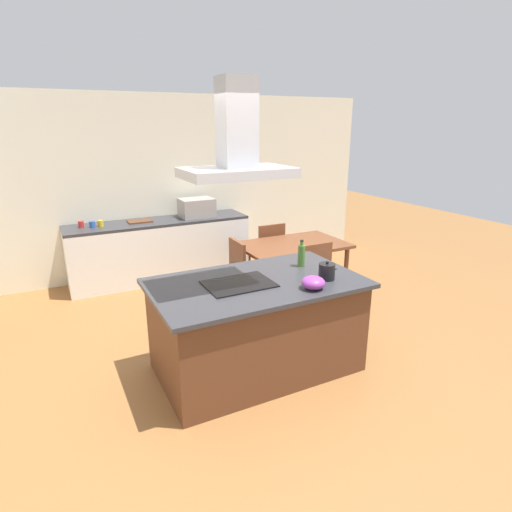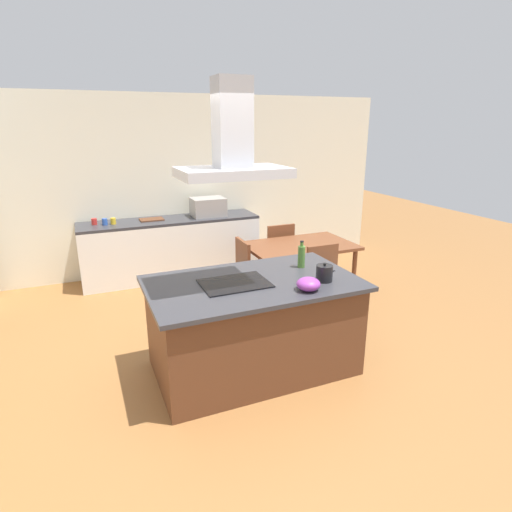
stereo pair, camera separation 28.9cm
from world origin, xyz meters
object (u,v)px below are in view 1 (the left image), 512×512
(countertop_microwave, at_px, (197,208))
(chair_facing_back_wall, at_px, (268,248))
(olive_oil_bottle, at_px, (301,255))
(cutting_board, at_px, (140,221))
(mixing_bowl, at_px, (313,283))
(range_hood, at_px, (237,146))
(cooktop, at_px, (239,284))
(coffee_mug_yellow, at_px, (101,223))
(dining_table, at_px, (292,250))
(chair_at_left_end, at_px, (230,271))
(chair_facing_island, at_px, (321,276))
(tea_kettle, at_px, (327,271))
(coffee_mug_blue, at_px, (92,224))
(coffee_mug_red, at_px, (81,224))

(countertop_microwave, distance_m, chair_facing_back_wall, 1.28)
(olive_oil_bottle, height_order, cutting_board, olive_oil_bottle)
(mixing_bowl, bearing_deg, chair_facing_back_wall, 69.87)
(range_hood, bearing_deg, cutting_board, 94.52)
(cooktop, distance_m, coffee_mug_yellow, 2.98)
(cooktop, height_order, dining_table, cooktop)
(countertop_microwave, bearing_deg, range_hood, -102.35)
(mixing_bowl, relative_size, range_hood, 0.23)
(chair_at_left_end, xyz_separation_m, chair_facing_island, (0.92, -0.67, 0.00))
(countertop_microwave, xyz_separation_m, range_hood, (-0.63, -2.88, 1.06))
(countertop_microwave, height_order, cutting_board, countertop_microwave)
(cooktop, bearing_deg, chair_facing_back_wall, 55.06)
(cooktop, bearing_deg, chair_facing_island, 26.26)
(mixing_bowl, height_order, chair_at_left_end, mixing_bowl)
(tea_kettle, distance_m, coffee_mug_yellow, 3.49)
(coffee_mug_yellow, bearing_deg, chair_facing_island, -44.68)
(cooktop, xyz_separation_m, coffee_mug_blue, (-0.89, 2.87, 0.04))
(countertop_microwave, bearing_deg, coffee_mug_red, 177.89)
(tea_kettle, relative_size, dining_table, 0.14)
(cooktop, relative_size, chair_facing_back_wall, 0.67)
(dining_table, height_order, chair_facing_back_wall, chair_facing_back_wall)
(cutting_board, bearing_deg, tea_kettle, -72.35)
(cooktop, height_order, countertop_microwave, countertop_microwave)
(cooktop, height_order, chair_facing_island, cooktop)
(cooktop, distance_m, cutting_board, 2.94)
(tea_kettle, height_order, chair_facing_island, tea_kettle)
(olive_oil_bottle, relative_size, coffee_mug_yellow, 3.03)
(tea_kettle, relative_size, coffee_mug_blue, 2.25)
(coffee_mug_blue, height_order, chair_facing_island, coffee_mug_blue)
(coffee_mug_blue, relative_size, chair_at_left_end, 0.10)
(tea_kettle, distance_m, coffee_mug_red, 3.67)
(cutting_board, bearing_deg, mixing_bowl, -77.03)
(olive_oil_bottle, relative_size, countertop_microwave, 0.55)
(chair_facing_island, bearing_deg, chair_facing_back_wall, 90.00)
(cutting_board, height_order, chair_facing_island, cutting_board)
(countertop_microwave, xyz_separation_m, coffee_mug_yellow, (-1.41, -0.01, -0.09))
(coffee_mug_blue, bearing_deg, olive_oil_bottle, -58.31)
(coffee_mug_blue, height_order, range_hood, range_hood)
(olive_oil_bottle, relative_size, coffee_mug_red, 3.03)
(countertop_microwave, height_order, coffee_mug_yellow, countertop_microwave)
(cooktop, relative_size, chair_facing_island, 0.67)
(coffee_mug_blue, height_order, cutting_board, coffee_mug_blue)
(coffee_mug_blue, bearing_deg, tea_kettle, -61.79)
(range_hood, bearing_deg, chair_facing_back_wall, 55.06)
(range_hood, bearing_deg, mixing_bowl, -36.07)
(chair_facing_back_wall, xyz_separation_m, range_hood, (-1.42, -2.03, 1.59))
(cutting_board, distance_m, range_hood, 3.17)
(range_hood, bearing_deg, chair_at_left_end, 69.76)
(coffee_mug_blue, distance_m, chair_at_left_end, 2.10)
(coffee_mug_yellow, distance_m, cutting_board, 0.55)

